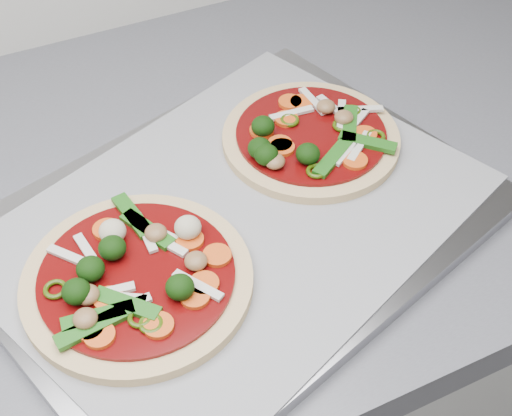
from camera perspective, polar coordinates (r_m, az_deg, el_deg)
name	(u,v)px	position (r m, az deg, el deg)	size (l,w,h in m)	color
base_cabinet	(404,322)	(1.20, 11.79, -8.94)	(3.60, 0.60, 0.86)	#BBBBB9
countertop	(462,102)	(0.88, 16.13, 8.12)	(3.60, 0.60, 0.04)	slate
baking_tray	(237,223)	(0.67, -1.55, -1.17)	(0.46, 0.34, 0.01)	gray
parchment	(237,216)	(0.66, -1.56, -0.67)	(0.44, 0.32, 0.00)	gray
pizza_left	(136,277)	(0.61, -9.59, -5.49)	(0.25, 0.25, 0.03)	tan
pizza_right	(309,137)	(0.73, 4.29, 5.67)	(0.24, 0.24, 0.03)	tan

